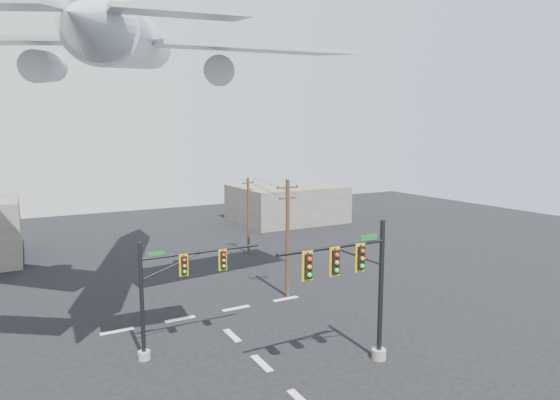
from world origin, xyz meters
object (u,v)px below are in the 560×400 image
utility_pole_a (287,236)px  utility_pole_b (248,214)px  signal_mast_far (170,292)px  airliner (133,42)px  signal_mast_near (358,287)px

utility_pole_a → utility_pole_b: (2.98, 13.26, -0.54)m
signal_mast_far → airliner: 16.80m
signal_mast_near → signal_mast_far: size_ratio=1.06×
signal_mast_near → signal_mast_far: (-8.06, 6.11, -0.77)m
signal_mast_far → utility_pole_b: size_ratio=0.92×
signal_mast_near → utility_pole_b: 24.89m
signal_mast_near → utility_pole_a: size_ratio=0.87×
signal_mast_near → utility_pole_a: (2.16, 11.09, 0.32)m
signal_mast_near → utility_pole_b: utility_pole_b is taller
signal_mast_far → utility_pole_b: 22.53m
signal_mast_far → utility_pole_b: utility_pole_b is taller
signal_mast_near → signal_mast_far: bearing=142.8°
utility_pole_a → airliner: 17.06m
signal_mast_far → utility_pole_a: utility_pole_a is taller
airliner → utility_pole_b: bearing=-33.0°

